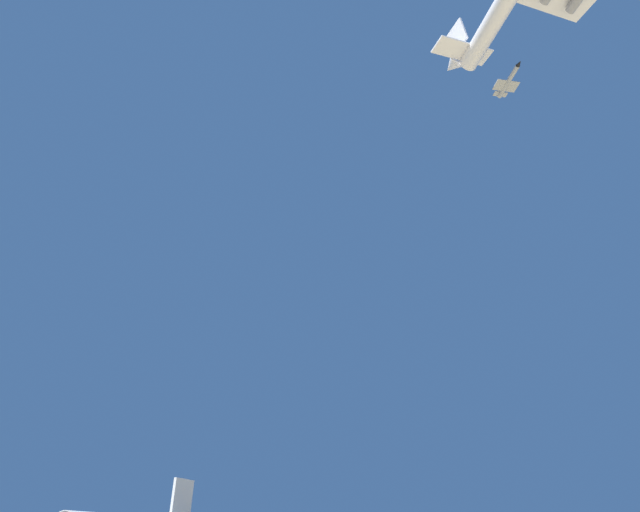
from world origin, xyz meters
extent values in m
cube|color=white|center=(-17.76, -2.52, 12.00)|extent=(6.36, 2.10, 7.60)
cone|color=white|center=(-65.64, 57.26, 152.70)|extent=(7.36, 7.00, 5.76)
cylinder|color=gray|center=(-65.40, 98.34, 151.87)|extent=(5.54, 5.75, 3.00)
cube|color=white|center=(-61.25, 62.15, 160.23)|extent=(6.11, 7.82, 10.40)
cube|color=white|center=(-62.06, 62.68, 152.90)|extent=(22.14, 17.85, 3.49)
cylinder|color=#999EA3|center=(-70.71, 73.07, 138.34)|extent=(10.30, 10.20, 1.50)
cone|color=black|center=(-65.38, 78.34, 138.34)|extent=(2.48, 2.47, 1.50)
cube|color=#999EA3|center=(-71.78, 72.01, 138.14)|extent=(8.75, 8.78, 0.24)
cube|color=#999EA3|center=(-74.62, 69.20, 140.29)|extent=(1.85, 1.83, 2.60)
cube|color=#999EA3|center=(-74.62, 69.20, 138.54)|extent=(4.80, 4.82, 0.20)
camera|label=1|loc=(58.95, 87.89, 3.71)|focal=27.78mm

